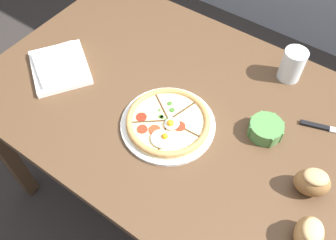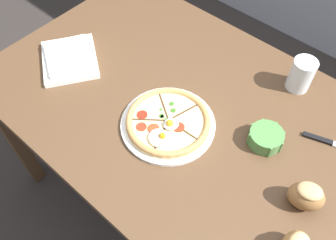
# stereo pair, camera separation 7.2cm
# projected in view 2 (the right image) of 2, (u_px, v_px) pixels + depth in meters

# --- Properties ---
(ground_plane) EXTENTS (12.00, 12.00, 0.00)m
(ground_plane) POSITION_uv_depth(u_px,v_px,m) (174.00, 194.00, 1.85)
(ground_plane) COLOR #2D2826
(dining_table) EXTENTS (1.34, 0.90, 0.77)m
(dining_table) POSITION_uv_depth(u_px,v_px,m) (177.00, 118.00, 1.31)
(dining_table) COLOR #513823
(dining_table) RESTS_ON ground_plane
(pizza) EXTENTS (0.31, 0.31, 0.05)m
(pizza) POSITION_uv_depth(u_px,v_px,m) (168.00, 122.00, 1.15)
(pizza) COLOR white
(pizza) RESTS_ON dining_table
(ramekin_bowl) EXTENTS (0.11, 0.11, 0.05)m
(ramekin_bowl) POSITION_uv_depth(u_px,v_px,m) (266.00, 138.00, 1.10)
(ramekin_bowl) COLOR #4C8442
(ramekin_bowl) RESTS_ON dining_table
(napkin_folded) EXTENTS (0.30, 0.29, 0.04)m
(napkin_folded) POSITION_uv_depth(u_px,v_px,m) (69.00, 58.00, 1.32)
(napkin_folded) COLOR white
(napkin_folded) RESTS_ON dining_table
(bread_piece_mid) EXTENTS (0.12, 0.11, 0.09)m
(bread_piece_mid) POSITION_uv_depth(u_px,v_px,m) (306.00, 196.00, 0.97)
(bread_piece_mid) COLOR olive
(bread_piece_mid) RESTS_ON dining_table
(water_glass) EXTENTS (0.08, 0.08, 0.12)m
(water_glass) POSITION_uv_depth(u_px,v_px,m) (301.00, 76.00, 1.22)
(water_glass) COLOR white
(water_glass) RESTS_ON dining_table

